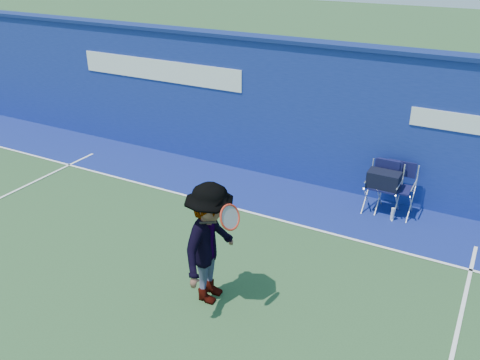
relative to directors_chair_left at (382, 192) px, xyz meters
The scene contains 8 objects.
ground 5.24m from the directors_chair_left, 120.76° to the right, with size 80.00×80.00×0.00m, color #294C28.
stadium_wall 2.98m from the directors_chair_left, 165.02° to the left, with size 24.00×0.50×3.08m.
out_of_bounds_strip 2.73m from the directors_chair_left, behind, with size 24.00×1.80×0.01m, color navy.
court_lines 4.73m from the directors_chair_left, 124.49° to the right, with size 24.00×12.00×0.01m.
directors_chair_left is the anchor object (origin of this frame).
directors_chair_right 0.29m from the directors_chair_left, 16.68° to the left, with size 0.61×0.55×1.02m.
water_bottle 0.48m from the directors_chair_left, 38.21° to the right, with size 0.07×0.07×0.26m, color silver.
tennis_player 4.23m from the directors_chair_left, 111.95° to the right, with size 0.91×1.27×1.91m.
Camera 1 is at (4.43, -4.67, 4.95)m, focal length 38.00 mm.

